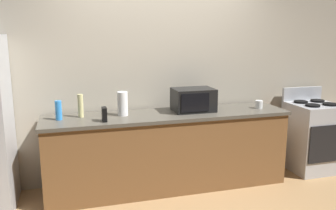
{
  "coord_description": "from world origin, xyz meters",
  "views": [
    {
      "loc": [
        -1.1,
        -3.45,
        1.83
      ],
      "look_at": [
        0.0,
        0.4,
        1.0
      ],
      "focal_mm": 38.08,
      "sensor_mm": 36.0,
      "label": 1
    }
  ],
  "objects_px": {
    "microwave": "(193,100)",
    "paper_towel_roll": "(123,104)",
    "bottle_vinegar": "(81,106)",
    "cordless_phone": "(104,114)",
    "bottle_spray_cleaner": "(59,110)",
    "stove_range": "(312,136)",
    "mug_white": "(259,104)"
  },
  "relations": [
    {
      "from": "bottle_vinegar",
      "to": "bottle_spray_cleaner",
      "type": "bearing_deg",
      "value": -165.54
    },
    {
      "from": "paper_towel_roll",
      "to": "cordless_phone",
      "type": "relative_size",
      "value": 1.8
    },
    {
      "from": "cordless_phone",
      "to": "stove_range",
      "type": "bearing_deg",
      "value": 4.75
    },
    {
      "from": "stove_range",
      "to": "bottle_vinegar",
      "type": "distance_m",
      "value": 3.03
    },
    {
      "from": "microwave",
      "to": "paper_towel_roll",
      "type": "relative_size",
      "value": 1.78
    },
    {
      "from": "microwave",
      "to": "stove_range",
      "type": "bearing_deg",
      "value": -1.64
    },
    {
      "from": "bottle_spray_cleaner",
      "to": "bottle_vinegar",
      "type": "distance_m",
      "value": 0.24
    },
    {
      "from": "stove_range",
      "to": "microwave",
      "type": "distance_m",
      "value": 1.77
    },
    {
      "from": "microwave",
      "to": "paper_towel_roll",
      "type": "distance_m",
      "value": 0.84
    },
    {
      "from": "paper_towel_roll",
      "to": "bottle_spray_cleaner",
      "type": "height_order",
      "value": "paper_towel_roll"
    },
    {
      "from": "microwave",
      "to": "bottle_spray_cleaner",
      "type": "bearing_deg",
      "value": -179.5
    },
    {
      "from": "stove_range",
      "to": "cordless_phone",
      "type": "bearing_deg",
      "value": -176.58
    },
    {
      "from": "cordless_phone",
      "to": "bottle_vinegar",
      "type": "xyz_separation_m",
      "value": [
        -0.23,
        0.26,
        0.05
      ]
    },
    {
      "from": "microwave",
      "to": "bottle_vinegar",
      "type": "xyz_separation_m",
      "value": [
        -1.3,
        0.05,
        -0.01
      ]
    },
    {
      "from": "stove_range",
      "to": "cordless_phone",
      "type": "distance_m",
      "value": 2.8
    },
    {
      "from": "bottle_spray_cleaner",
      "to": "mug_white",
      "type": "distance_m",
      "value": 2.36
    },
    {
      "from": "mug_white",
      "to": "bottle_spray_cleaner",
      "type": "bearing_deg",
      "value": 178.2
    },
    {
      "from": "paper_towel_roll",
      "to": "bottle_vinegar",
      "type": "distance_m",
      "value": 0.46
    },
    {
      "from": "stove_range",
      "to": "mug_white",
      "type": "distance_m",
      "value": 0.98
    },
    {
      "from": "cordless_phone",
      "to": "bottle_vinegar",
      "type": "bearing_deg",
      "value": 132.98
    },
    {
      "from": "cordless_phone",
      "to": "mug_white",
      "type": "height_order",
      "value": "cordless_phone"
    },
    {
      "from": "paper_towel_roll",
      "to": "cordless_phone",
      "type": "xyz_separation_m",
      "value": [
        -0.23,
        -0.21,
        -0.06
      ]
    },
    {
      "from": "paper_towel_roll",
      "to": "bottle_spray_cleaner",
      "type": "bearing_deg",
      "value": -178.7
    },
    {
      "from": "paper_towel_roll",
      "to": "cordless_phone",
      "type": "distance_m",
      "value": 0.32
    },
    {
      "from": "stove_range",
      "to": "cordless_phone",
      "type": "height_order",
      "value": "stove_range"
    },
    {
      "from": "bottle_spray_cleaner",
      "to": "bottle_vinegar",
      "type": "relative_size",
      "value": 0.81
    },
    {
      "from": "mug_white",
      "to": "microwave",
      "type": "bearing_deg",
      "value": 173.94
    },
    {
      "from": "mug_white",
      "to": "bottle_vinegar",
      "type": "bearing_deg",
      "value": 176.39
    },
    {
      "from": "bottle_vinegar",
      "to": "paper_towel_roll",
      "type": "bearing_deg",
      "value": -5.52
    },
    {
      "from": "stove_range",
      "to": "bottle_spray_cleaner",
      "type": "height_order",
      "value": "bottle_spray_cleaner"
    },
    {
      "from": "stove_range",
      "to": "bottle_vinegar",
      "type": "relative_size",
      "value": 4.19
    },
    {
      "from": "stove_range",
      "to": "mug_white",
      "type": "bearing_deg",
      "value": -177.33
    }
  ]
}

